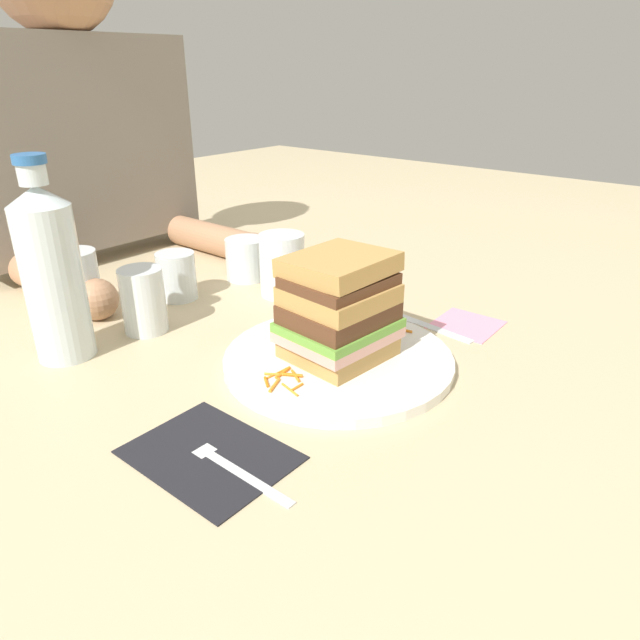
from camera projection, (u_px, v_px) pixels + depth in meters
ground_plane at (332, 355)px, 0.75m from camera, size 3.00×3.00×0.00m
main_plate at (338, 360)px, 0.73m from camera, size 0.29×0.29×0.01m
sandwich at (339, 308)px, 0.70m from camera, size 0.14×0.12×0.13m
carrot_shred_0 at (292, 375)px, 0.68m from camera, size 0.02×0.02×0.00m
carrot_shred_1 at (266, 382)px, 0.66m from camera, size 0.01×0.02×0.00m
carrot_shred_2 at (277, 373)px, 0.68m from camera, size 0.03×0.00×0.00m
carrot_shred_3 at (284, 373)px, 0.68m from camera, size 0.03×0.01×0.00m
carrot_shred_4 at (290, 390)px, 0.65m from camera, size 0.01×0.03×0.00m
carrot_shred_5 at (297, 387)px, 0.65m from camera, size 0.02×0.00×0.00m
carrot_shred_6 at (296, 376)px, 0.67m from camera, size 0.02×0.03×0.00m
carrot_shred_7 at (274, 374)px, 0.68m from camera, size 0.02×0.02×0.00m
carrot_shred_8 at (274, 385)px, 0.66m from camera, size 0.03×0.01×0.00m
carrot_shred_9 at (385, 324)px, 0.81m from camera, size 0.02×0.02×0.00m
carrot_shred_10 at (388, 332)px, 0.78m from camera, size 0.02×0.02×0.00m
carrot_shred_11 at (378, 327)px, 0.80m from camera, size 0.02×0.01×0.00m
carrot_shred_12 at (399, 329)px, 0.79m from camera, size 0.01×0.02×0.00m
carrot_shred_13 at (403, 330)px, 0.79m from camera, size 0.01×0.03×0.00m
napkin_dark at (210, 454)px, 0.56m from camera, size 0.12×0.16×0.00m
fork at (225, 461)px, 0.55m from camera, size 0.02×0.17×0.00m
knife at (417, 322)px, 0.85m from camera, size 0.04×0.20×0.00m
juice_glass at (282, 267)px, 0.94m from camera, size 0.07×0.07×0.10m
water_bottle at (52, 272)px, 0.71m from camera, size 0.07×0.07×0.26m
empty_tumbler_0 at (177, 276)px, 0.92m from camera, size 0.06×0.06×0.08m
empty_tumbler_1 at (77, 283)px, 0.86m from camera, size 0.07×0.07×0.10m
empty_tumbler_2 at (143, 300)px, 0.81m from camera, size 0.06×0.06×0.09m
empty_tumbler_3 at (246, 259)px, 1.01m from camera, size 0.07×0.07×0.07m
napkin_pink at (466, 324)px, 0.84m from camera, size 0.10×0.09×0.00m
diner_across at (76, 101)px, 1.01m from camera, size 0.43×0.41×0.60m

